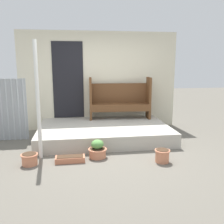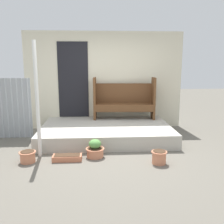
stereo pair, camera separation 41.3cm
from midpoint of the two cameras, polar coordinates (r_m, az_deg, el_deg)
ground_plane at (r=5.10m, az=1.45°, el=-9.27°), size 24.00×24.00×0.00m
porch_slab at (r=6.00m, az=0.62°, el=-4.52°), size 3.03×1.99×0.32m
house_wall at (r=6.81m, az=-0.34°, el=7.14°), size 4.23×0.08×2.60m
support_post at (r=4.82m, az=-14.42°, el=2.62°), size 0.07×0.07×2.19m
bench at (r=6.62m, az=4.55°, el=3.03°), size 1.62×0.49×1.09m
flower_pot_left at (r=4.79m, az=-16.38°, el=-9.69°), size 0.31×0.31×0.21m
flower_pot_middle at (r=4.83m, az=-1.43°, el=-8.56°), size 0.36×0.36×0.35m
flower_pot_right at (r=4.65m, az=13.27°, el=-9.93°), size 0.29×0.29×0.24m
planter_box_rect at (r=4.74m, az=-7.71°, el=-10.33°), size 0.54×0.22×0.11m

